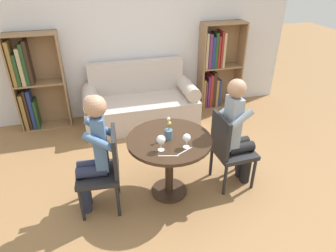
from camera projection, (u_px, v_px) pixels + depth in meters
The scene contains 15 objects.
ground_plane at pixel (169, 191), 3.42m from camera, with size 16.00×16.00×0.00m, color olive.
back_wall at pixel (132, 30), 4.53m from camera, with size 5.20×0.05×2.70m.
round_table at pixel (169, 151), 3.14m from camera, with size 0.88×0.88×0.71m.
couch at pixel (140, 104), 4.70m from camera, with size 1.72×0.80×0.92m.
bookshelf_left at pixel (32, 83), 4.37m from camera, with size 0.72×0.28×1.43m.
bookshelf_right at pixel (215, 68), 5.03m from camera, with size 0.72×0.28×1.43m.
chair_left at pixel (105, 168), 2.99m from camera, with size 0.46×0.46×0.90m.
chair_right at pixel (229, 148), 3.31m from camera, with size 0.44×0.44×0.90m.
person_left at pixel (94, 153), 2.89m from camera, with size 0.44×0.37×1.28m.
person_right at pixel (237, 132), 3.24m from camera, with size 0.43×0.35×1.29m.
wine_glass_left at pixel (161, 140), 2.82m from camera, with size 0.09×0.09×0.16m.
wine_glass_right at pixel (187, 138), 2.87m from camera, with size 0.08×0.08×0.15m.
flower_vase at pixel (169, 132), 3.02m from camera, with size 0.08×0.08×0.25m.
knife_left_setting at pixel (185, 151), 2.86m from camera, with size 0.17×0.10×0.00m.
fork_left_setting at pixel (168, 156), 2.79m from camera, with size 0.19×0.06×0.00m.
Camera 1 is at (-0.69, -2.50, 2.35)m, focal length 32.00 mm.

